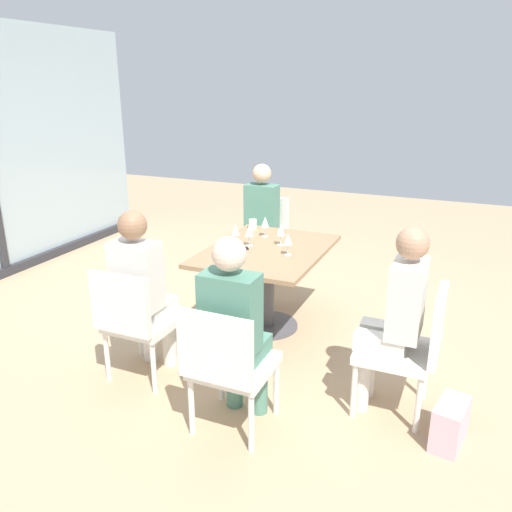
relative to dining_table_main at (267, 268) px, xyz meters
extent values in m
plane|color=tan|center=(0.00, 0.00, -0.55)|extent=(12.00, 12.00, 0.00)
cube|color=#2D2D33|center=(0.00, 3.17, -0.50)|extent=(4.62, 0.10, 0.10)
cube|color=#997551|center=(0.00, 0.00, 0.16)|extent=(1.29, 0.95, 0.04)
cylinder|color=#4C4C51|center=(0.00, 0.00, -0.21)|extent=(0.14, 0.14, 0.69)
cylinder|color=#4C4C51|center=(0.00, 0.00, -0.54)|extent=(0.56, 0.56, 0.02)
cube|color=silver|center=(-0.78, -1.22, -0.13)|extent=(0.46, 0.46, 0.06)
cube|color=silver|center=(-0.78, -1.47, 0.11)|extent=(0.46, 0.05, 0.42)
cylinder|color=silver|center=(-0.58, -1.02, -0.36)|extent=(0.04, 0.04, 0.39)
cylinder|color=silver|center=(-0.98, -1.02, -0.36)|extent=(0.04, 0.04, 0.39)
cylinder|color=silver|center=(-0.58, -1.42, -0.36)|extent=(0.04, 0.04, 0.39)
cylinder|color=silver|center=(-0.98, -1.42, -0.36)|extent=(0.04, 0.04, 0.39)
cube|color=silver|center=(-1.35, -0.35, -0.13)|extent=(0.46, 0.46, 0.06)
cube|color=silver|center=(-1.60, -0.35, 0.11)|extent=(0.05, 0.46, 0.42)
cylinder|color=silver|center=(-1.15, -0.55, -0.36)|extent=(0.04, 0.04, 0.39)
cylinder|color=silver|center=(-1.15, -0.15, -0.36)|extent=(0.04, 0.04, 0.39)
cylinder|color=silver|center=(-1.55, -0.55, -0.36)|extent=(0.04, 0.04, 0.39)
cylinder|color=silver|center=(-1.55, -0.15, -0.36)|extent=(0.04, 0.04, 0.39)
cube|color=silver|center=(-1.07, 0.52, -0.13)|extent=(0.46, 0.46, 0.06)
cube|color=silver|center=(-1.32, 0.52, 0.11)|extent=(0.05, 0.46, 0.42)
cylinder|color=silver|center=(-0.87, 0.32, -0.36)|extent=(0.04, 0.04, 0.39)
cylinder|color=silver|center=(-0.87, 0.72, -0.36)|extent=(0.04, 0.04, 0.39)
cylinder|color=silver|center=(-1.27, 0.32, -0.36)|extent=(0.04, 0.04, 0.39)
cylinder|color=silver|center=(-1.27, 0.72, -0.36)|extent=(0.04, 0.04, 0.39)
cube|color=silver|center=(1.07, 0.52, -0.13)|extent=(0.46, 0.46, 0.06)
cube|color=silver|center=(1.32, 0.52, 0.11)|extent=(0.05, 0.46, 0.42)
cylinder|color=silver|center=(0.87, 0.72, -0.36)|extent=(0.04, 0.04, 0.39)
cylinder|color=silver|center=(0.87, 0.32, -0.36)|extent=(0.04, 0.04, 0.39)
cylinder|color=silver|center=(1.27, 0.72, -0.36)|extent=(0.04, 0.04, 0.39)
cylinder|color=silver|center=(1.27, 0.32, -0.36)|extent=(0.04, 0.04, 0.39)
cylinder|color=silver|center=(-0.69, -1.04, -0.33)|extent=(0.11, 0.11, 0.45)
cube|color=silver|center=(-0.69, -1.14, -0.05)|extent=(0.13, 0.32, 0.11)
cylinder|color=silver|center=(-0.87, -1.04, -0.33)|extent=(0.11, 0.11, 0.45)
cube|color=silver|center=(-0.87, -1.14, -0.05)|extent=(0.13, 0.32, 0.11)
cube|color=silver|center=(-0.78, -1.27, 0.25)|extent=(0.34, 0.20, 0.48)
sphere|color=tan|center=(-0.78, -1.27, 0.61)|extent=(0.20, 0.20, 0.20)
cylinder|color=#4C7F6B|center=(-1.18, -0.44, -0.33)|extent=(0.11, 0.11, 0.45)
cube|color=#4C7F6B|center=(-1.27, -0.44, -0.05)|extent=(0.32, 0.13, 0.11)
cylinder|color=#4C7F6B|center=(-1.18, -0.26, -0.33)|extent=(0.11, 0.11, 0.45)
cube|color=#4C7F6B|center=(-1.27, -0.26, -0.05)|extent=(0.32, 0.13, 0.11)
cube|color=#4C7F6B|center=(-1.40, -0.35, 0.25)|extent=(0.20, 0.34, 0.48)
sphere|color=beige|center=(-1.40, -0.35, 0.61)|extent=(0.20, 0.20, 0.20)
cylinder|color=silver|center=(-0.89, 0.43, -0.33)|extent=(0.11, 0.11, 0.45)
cube|color=silver|center=(-0.99, 0.43, -0.05)|extent=(0.32, 0.13, 0.11)
cylinder|color=silver|center=(-0.89, 0.61, -0.33)|extent=(0.11, 0.11, 0.45)
cube|color=silver|center=(-0.99, 0.61, -0.05)|extent=(0.32, 0.13, 0.11)
cube|color=silver|center=(-1.12, 0.52, 0.25)|extent=(0.20, 0.34, 0.48)
sphere|color=#936B4C|center=(-1.12, 0.52, 0.61)|extent=(0.20, 0.20, 0.20)
cylinder|color=#4C7F6B|center=(0.89, 0.61, -0.33)|extent=(0.11, 0.11, 0.45)
cube|color=#4C7F6B|center=(0.99, 0.61, -0.05)|extent=(0.32, 0.13, 0.11)
cylinder|color=#4C7F6B|center=(0.89, 0.43, -0.33)|extent=(0.11, 0.11, 0.45)
cube|color=#4C7F6B|center=(0.99, 0.43, -0.05)|extent=(0.32, 0.13, 0.11)
cube|color=#4C7F6B|center=(1.12, 0.52, 0.25)|extent=(0.20, 0.34, 0.48)
sphere|color=#D8AD8C|center=(1.12, 0.52, 0.61)|extent=(0.20, 0.20, 0.20)
cylinder|color=silver|center=(0.33, 0.15, 0.18)|extent=(0.06, 0.06, 0.00)
cylinder|color=silver|center=(0.33, 0.15, 0.22)|extent=(0.01, 0.01, 0.08)
cone|color=silver|center=(0.33, 0.15, 0.31)|extent=(0.07, 0.07, 0.09)
cylinder|color=silver|center=(0.14, -0.07, 0.18)|extent=(0.06, 0.06, 0.00)
cylinder|color=silver|center=(0.14, -0.07, 0.22)|extent=(0.01, 0.01, 0.08)
cone|color=silver|center=(0.14, -0.07, 0.31)|extent=(0.07, 0.07, 0.09)
cylinder|color=silver|center=(-0.09, -0.22, 0.18)|extent=(0.06, 0.06, 0.00)
cylinder|color=silver|center=(-0.09, -0.22, 0.22)|extent=(0.01, 0.01, 0.08)
cone|color=silver|center=(-0.09, -0.22, 0.31)|extent=(0.07, 0.07, 0.09)
cylinder|color=silver|center=(-0.01, 0.29, 0.18)|extent=(0.06, 0.06, 0.00)
cylinder|color=silver|center=(-0.01, 0.29, 0.22)|extent=(0.01, 0.01, 0.08)
cone|color=silver|center=(-0.01, 0.29, 0.31)|extent=(0.07, 0.07, 0.09)
cylinder|color=silver|center=(0.01, 0.17, 0.18)|extent=(0.06, 0.06, 0.00)
cylinder|color=silver|center=(0.01, 0.17, 0.22)|extent=(0.01, 0.01, 0.08)
cone|color=silver|center=(0.01, 0.17, 0.31)|extent=(0.07, 0.07, 0.09)
cylinder|color=white|center=(0.53, 0.36, 0.22)|extent=(0.08, 0.08, 0.09)
cube|color=black|center=(-0.11, 0.20, 0.18)|extent=(0.14, 0.16, 0.01)
cube|color=beige|center=(-1.02, -1.61, -0.41)|extent=(0.32, 0.21, 0.28)
camera|label=1|loc=(-3.86, -1.59, 1.53)|focal=36.31mm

